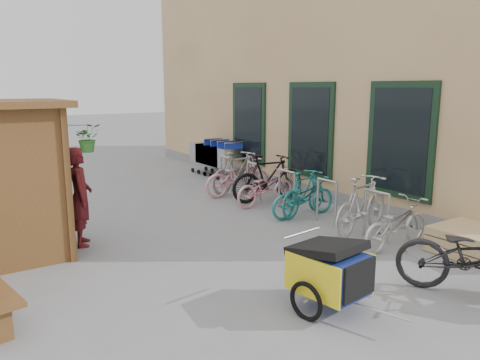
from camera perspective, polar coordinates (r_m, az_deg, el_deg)
ground at (r=6.95m, az=3.53°, el=-10.60°), size 80.00×80.00×0.00m
building at (r=14.21m, az=13.91°, el=14.62°), size 6.07×13.00×7.00m
bike_rack at (r=9.98m, az=5.71°, el=-0.75°), size 0.05×5.35×0.86m
pallet_stack at (r=8.22m, az=26.89°, el=-6.80°), size 1.00×1.20×0.40m
shopping_carts at (r=13.71m, az=-3.09°, el=3.13°), size 0.62×2.09×1.11m
child_trailer at (r=5.68m, az=10.86°, el=-10.69°), size 0.93×1.51×0.87m
person_kiosk at (r=8.11m, az=-18.93°, el=-1.95°), size 0.53×0.68×1.64m
bike_0 at (r=8.02m, az=18.48°, el=-5.09°), size 1.58×0.61×0.82m
bike_1 at (r=8.62m, az=14.64°, el=-2.91°), size 1.83×0.89×1.06m
bike_2 at (r=9.52m, az=7.71°, el=-2.04°), size 1.58×0.57×0.82m
bike_3 at (r=9.64m, az=7.83°, el=-1.55°), size 1.61×0.85×0.93m
bike_4 at (r=10.35m, az=3.10°, el=-0.87°), size 1.60×0.65×0.82m
bike_5 at (r=10.71m, az=3.43°, el=0.27°), size 1.87×0.74×1.09m
bike_6 at (r=11.26m, az=-0.24°, el=0.38°), size 1.79×0.75×0.92m
bike_7 at (r=11.62m, az=-0.26°, el=1.01°), size 1.77×0.79×1.03m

